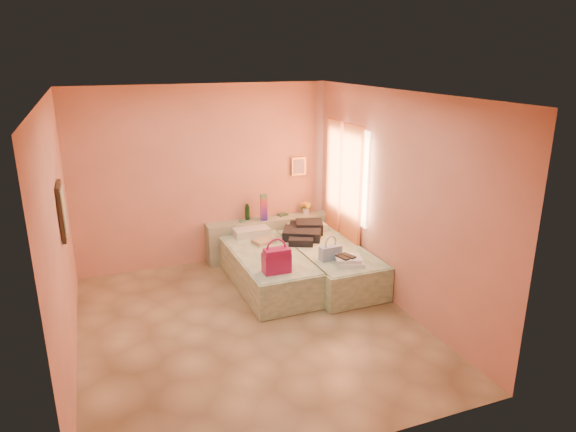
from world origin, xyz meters
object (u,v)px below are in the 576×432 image
magenta_handbag (276,260)px  towel_stack (350,261)px  green_book (283,215)px  flower_vase (306,207)px  bed_right (328,263)px  blue_handbag (330,253)px  bed_left (268,269)px  water_bottle (247,212)px  headboard_ledge (269,237)px

magenta_handbag → towel_stack: (1.02, -0.12, -0.12)m
green_book → flower_vase: size_ratio=0.64×
bed_right → blue_handbag: blue_handbag is taller
bed_left → flower_vase: size_ratio=8.12×
towel_stack → flower_vase: bearing=85.4°
water_bottle → green_book: 0.62m
bed_right → flower_vase: flower_vase is taller
water_bottle → towel_stack: bearing=-65.8°
bed_left → towel_stack: towel_stack is taller
headboard_ledge → bed_right: bearing=-66.2°
bed_right → headboard_ledge: bearing=113.0°
flower_vase → green_book: bearing=172.7°
magenta_handbag → blue_handbag: magenta_handbag is taller
water_bottle → blue_handbag: size_ratio=0.82×
magenta_handbag → headboard_ledge: bearing=74.0°
flower_vase → towel_stack: bearing=-94.6°
bed_left → green_book: 1.36m
green_book → flower_vase: bearing=-21.9°
bed_right → green_book: bearing=100.3°
water_bottle → towel_stack: (0.86, -1.92, -0.22)m
magenta_handbag → towel_stack: size_ratio=1.01×
headboard_ledge → water_bottle: (-0.34, 0.06, 0.45)m
bed_left → blue_handbag: 0.98m
green_book → magenta_handbag: 1.97m
magenta_handbag → blue_handbag: bearing=8.9°
green_book → bed_right: bearing=-93.4°
blue_handbag → towel_stack: bearing=-60.3°
headboard_ledge → blue_handbag: 1.66m
bed_right → towel_stack: (-0.00, -0.67, 0.30)m
flower_vase → towel_stack: flower_vase is taller
headboard_ledge → magenta_handbag: size_ratio=5.80×
water_bottle → towel_stack: 2.11m
green_book → towel_stack: size_ratio=0.45×
headboard_ledge → bed_left: headboard_ledge is taller
flower_vase → towel_stack: (-0.15, -1.88, -0.22)m
flower_vase → blue_handbag: 1.67m
headboard_ledge → green_book: (0.28, 0.07, 0.34)m
bed_right → magenta_handbag: 1.23m
water_bottle → magenta_handbag: (-0.16, -1.80, -0.11)m
water_bottle → magenta_handbag: size_ratio=0.70×
bed_right → towel_stack: towel_stack is taller
headboard_ledge → green_book: 0.44m
water_bottle → magenta_handbag: bearing=-94.9°
bed_left → blue_handbag: bearing=-38.2°
headboard_ledge → water_bottle: size_ratio=8.24×
magenta_handbag → blue_handbag: 0.85m
headboard_ledge → towel_stack: headboard_ledge is taller
water_bottle → magenta_handbag: water_bottle is taller
magenta_handbag → water_bottle: bearing=84.9°
headboard_ledge → water_bottle: water_bottle is taller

